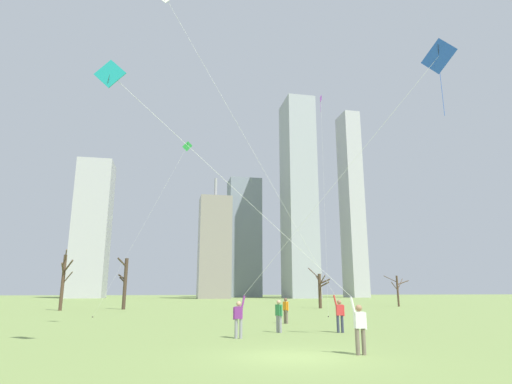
# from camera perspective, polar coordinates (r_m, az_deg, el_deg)

# --- Properties ---
(ground_plane) EXTENTS (400.00, 400.00, 0.00)m
(ground_plane) POSITION_cam_1_polar(r_m,az_deg,el_deg) (14.64, 5.11, -21.39)
(ground_plane) COLOR #7A934C
(kite_flyer_midfield_center_blue) EXTENTS (8.80, 5.60, 12.90)m
(kite_flyer_midfield_center_blue) POSITION_cam_1_polar(r_m,az_deg,el_deg) (19.09, 4.45, -8.10)
(kite_flyer_midfield_center_blue) COLOR gray
(kite_flyer_midfield_center_blue) RESTS_ON ground
(kite_flyer_far_back_teal) EXTENTS (9.88, 2.16, 10.94)m
(kite_flyer_far_back_teal) POSITION_cam_1_polar(r_m,az_deg,el_deg) (14.90, 5.98, -9.87)
(kite_flyer_far_back_teal) COLOR #726656
(kite_flyer_far_back_teal) RESTS_ON ground
(kite_flyer_foreground_left_white) EXTENTS (10.35, 0.73, 19.01)m
(kite_flyer_foreground_left_white) POSITION_cam_1_polar(r_m,az_deg,el_deg) (22.48, 8.16, -10.55)
(kite_flyer_foreground_left_white) COLOR #33384C
(kite_flyer_foreground_left_white) RESTS_ON ground
(bystander_watching_nearby) EXTENTS (0.33, 0.47, 1.62)m
(bystander_watching_nearby) POSITION_cam_1_polar(r_m,az_deg,el_deg) (28.59, 4.05, -15.57)
(bystander_watching_nearby) COLOR #726656
(bystander_watching_nearby) RESTS_ON ground
(bystander_strolling_midfield) EXTENTS (0.34, 0.46, 1.62)m
(bystander_strolling_midfield) POSITION_cam_1_polar(r_m,az_deg,el_deg) (22.53, 3.12, -16.23)
(bystander_strolling_midfield) COLOR gray
(bystander_strolling_midfield) RESTS_ON ground
(distant_kite_high_overhead_green) EXTENTS (7.45, 0.29, 15.42)m
(distant_kite_high_overhead_green) POSITION_cam_1_polar(r_m,az_deg,el_deg) (38.62, -10.47, 3.99)
(distant_kite_high_overhead_green) COLOR green
(distant_kite_high_overhead_green) RESTS_ON ground
(distant_kite_drifting_left_purple) EXTENTS (1.29, 2.84, 20.89)m
(distant_kite_drifting_left_purple) POSITION_cam_1_polar(r_m,az_deg,el_deg) (41.22, 8.91, 8.95)
(distant_kite_drifting_left_purple) COLOR purple
(distant_kite_drifting_left_purple) RESTS_ON ground
(bare_tree_center) EXTENTS (2.15, 3.14, 4.91)m
(bare_tree_center) POSITION_cam_1_polar(r_m,az_deg,el_deg) (53.12, 8.70, -12.82)
(bare_tree_center) COLOR #4C3828
(bare_tree_center) RESTS_ON ground
(bare_tree_right_of_center) EXTENTS (1.19, 2.28, 5.80)m
(bare_tree_right_of_center) POSITION_cam_1_polar(r_m,az_deg,el_deg) (51.91, -17.38, -11.58)
(bare_tree_right_of_center) COLOR #423326
(bare_tree_right_of_center) RESTS_ON ground
(bare_tree_far_right_edge) EXTENTS (2.96, 1.87, 4.14)m
(bare_tree_far_right_edge) POSITION_cam_1_polar(r_m,az_deg,el_deg) (61.67, 18.67, -12.39)
(bare_tree_far_right_edge) COLOR #4C3828
(bare_tree_far_right_edge) RESTS_ON ground
(bare_tree_left_of_center) EXTENTS (1.36, 2.08, 6.43)m
(bare_tree_left_of_center) POSITION_cam_1_polar(r_m,az_deg,el_deg) (51.20, -24.66, -10.70)
(bare_tree_left_of_center) COLOR #4C3828
(bare_tree_left_of_center) RESTS_ON ground
(skyline_mid_tower_left) EXTENTS (8.40, 11.64, 59.80)m
(skyline_mid_tower_left) POSITION_cam_1_polar(r_m,az_deg,el_deg) (126.16, 5.80, -0.43)
(skyline_mid_tower_left) COLOR #9EA3AD
(skyline_mid_tower_left) RESTS_ON ground
(skyline_squat_block) EXTENTS (8.70, 8.04, 33.56)m
(skyline_squat_block) POSITION_cam_1_polar(r_m,az_deg,el_deg) (117.87, -5.67, -7.40)
(skyline_squat_block) COLOR gray
(skyline_squat_block) RESTS_ON ground
(skyline_slender_spire) EXTENTS (9.85, 11.14, 40.33)m
(skyline_slender_spire) POSITION_cam_1_polar(r_m,az_deg,el_deg) (134.06, -21.38, -4.58)
(skyline_slender_spire) COLOR #B2B2B7
(skyline_slender_spire) RESTS_ON ground
(skyline_mid_tower_right) EXTENTS (5.38, 8.73, 61.63)m
(skyline_mid_tower_right) POSITION_cam_1_polar(r_m,az_deg,el_deg) (143.23, 12.86, -1.33)
(skyline_mid_tower_right) COLOR #B2B2B7
(skyline_mid_tower_right) RESTS_ON ground
(skyline_tall_tower) EXTENTS (10.54, 9.39, 38.83)m
(skyline_tall_tower) POSITION_cam_1_polar(r_m,az_deg,el_deg) (140.45, -1.66, -6.14)
(skyline_tall_tower) COLOR gray
(skyline_tall_tower) RESTS_ON ground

